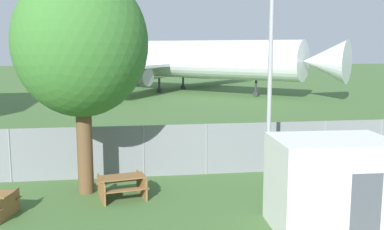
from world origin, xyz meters
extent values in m
cylinder|color=gray|center=(-5.09, 11.49, 1.05)|extent=(0.07, 0.07, 2.09)
cylinder|color=gray|center=(-2.55, 11.49, 1.05)|extent=(0.07, 0.07, 2.09)
cylinder|color=gray|center=(0.00, 11.49, 1.05)|extent=(0.07, 0.07, 2.09)
cylinder|color=gray|center=(2.55, 11.49, 1.05)|extent=(0.07, 0.07, 2.09)
cylinder|color=gray|center=(5.09, 11.49, 1.05)|extent=(0.07, 0.07, 2.09)
cylinder|color=gray|center=(7.64, 11.49, 1.05)|extent=(0.07, 0.07, 2.09)
cylinder|color=gray|center=(10.18, 11.49, 1.05)|extent=(0.07, 0.07, 2.09)
cube|color=slate|center=(0.00, 11.49, 1.05)|extent=(56.00, 0.01, 2.09)
cylinder|color=silver|center=(5.61, 44.81, 3.76)|extent=(24.33, 21.03, 4.14)
cone|color=silver|center=(18.06, 34.58, 3.76)|extent=(5.83, 5.83, 4.14)
cone|color=silver|center=(-7.24, 55.37, 3.76)|extent=(6.37, 6.17, 3.73)
cube|color=silver|center=(9.86, 52.19, 3.13)|extent=(11.96, 11.45, 0.30)
cylinder|color=#939399|center=(8.36, 50.96, 2.05)|extent=(4.07, 3.81, 1.86)
cube|color=silver|center=(-0.80, 39.22, 3.13)|extent=(9.94, 12.83, 0.30)
cylinder|color=#939399|center=(0.12, 40.92, 2.05)|extent=(4.07, 3.81, 1.86)
cube|color=silver|center=(-4.43, 53.07, 8.94)|extent=(3.03, 2.55, 6.22)
cube|color=silver|center=(-4.27, 52.94, 4.17)|extent=(8.35, 9.15, 0.20)
cylinder|color=#2D2D33|center=(12.66, 39.02, 0.84)|extent=(0.24, 0.24, 1.68)
cylinder|color=#2D2D33|center=(12.66, 39.02, 0.28)|extent=(0.62, 0.59, 0.56)
cylinder|color=#2D2D33|center=(6.11, 47.62, 0.84)|extent=(0.24, 0.24, 1.68)
cylinder|color=#2D2D33|center=(6.11, 47.62, 0.28)|extent=(0.62, 0.59, 0.56)
cylinder|color=#2D2D33|center=(2.95, 43.78, 0.84)|extent=(0.24, 0.24, 1.68)
cylinder|color=#2D2D33|center=(2.95, 43.78, 0.28)|extent=(0.62, 0.59, 0.56)
cube|color=silver|center=(5.05, 5.53, 1.32)|extent=(3.34, 2.43, 2.64)
cube|color=#4C515B|center=(5.49, 4.35, 1.00)|extent=(0.84, 0.06, 1.90)
cube|color=brown|center=(-4.27, 7.69, 0.37)|extent=(0.40, 1.37, 0.74)
cube|color=brown|center=(-0.85, 9.06, 0.74)|extent=(1.72, 1.07, 0.04)
cube|color=brown|center=(-0.97, 9.61, 0.44)|extent=(1.62, 0.60, 0.04)
cube|color=brown|center=(-0.73, 8.51, 0.44)|extent=(1.62, 0.60, 0.04)
cube|color=brown|center=(-0.17, 9.20, 0.37)|extent=(0.35, 1.38, 0.74)
cube|color=brown|center=(-1.53, 8.91, 0.37)|extent=(0.35, 1.38, 0.74)
cylinder|color=brown|center=(-2.12, 9.81, 1.67)|extent=(0.55, 0.55, 3.34)
ellipsoid|color=#38702D|center=(-2.12, 9.81, 5.29)|extent=(4.58, 4.58, 5.04)
cylinder|color=#99999E|center=(4.35, 9.07, 4.50)|extent=(0.16, 0.16, 8.99)
camera|label=1|loc=(-0.59, -6.05, 5.19)|focal=42.00mm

